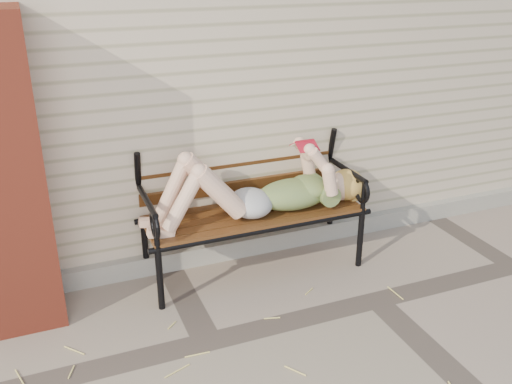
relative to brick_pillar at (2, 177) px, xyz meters
name	(u,v)px	position (x,y,z in m)	size (l,w,h in m)	color
ground	(377,300)	(2.30, -0.75, -1.00)	(80.00, 80.00, 0.00)	gray
house_wall	(231,31)	(2.30, 2.25, 0.50)	(8.00, 4.00, 3.00)	beige
foundation_strip	(314,233)	(2.30, 0.22, -0.93)	(8.00, 0.10, 0.15)	#9B988C
brick_pillar	(2,177)	(0.00, 0.00, 0.00)	(0.50, 0.50, 2.00)	maroon
garden_bench	(249,188)	(1.65, 0.07, -0.35)	(1.78, 0.71, 1.15)	black
reading_woman	(258,189)	(1.67, -0.07, -0.31)	(1.68, 0.38, 0.53)	#0B344D
straw_scatter	(283,371)	(1.37, -1.18, -0.99)	(2.86, 1.62, 0.01)	#D7C569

